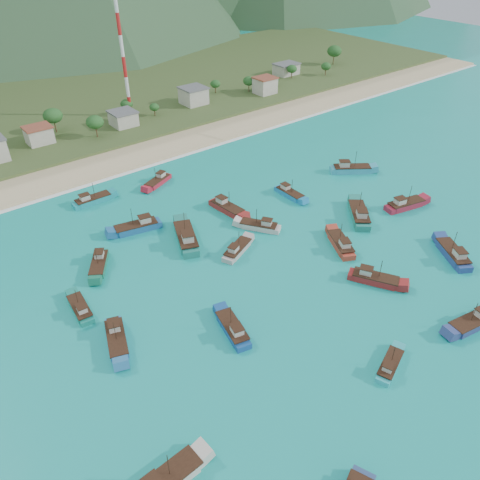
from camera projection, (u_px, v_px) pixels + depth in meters
ground at (269, 307)px, 90.42m from camera, size 600.00×600.00×0.00m
beach at (96, 166)px, 141.23m from camera, size 400.00×18.00×1.20m
land at (30, 112)px, 180.46m from camera, size 400.00×110.00×2.40m
surf_line at (110, 178)px, 135.12m from camera, size 400.00×2.50×0.08m
village at (63, 129)px, 153.45m from camera, size 216.46×27.78×7.27m
vegetation at (60, 127)px, 153.13m from camera, size 276.35×25.86×9.27m
radio_tower at (123, 57)px, 160.91m from camera, size 1.20×1.20×41.56m
boat_0 at (237, 250)px, 104.84m from camera, size 9.75×6.28×5.56m
boat_2 at (80, 309)px, 89.18m from camera, size 3.46×9.17×5.30m
boat_3 at (227, 208)px, 119.51m from camera, size 4.26×11.03×6.36m
boat_4 at (93, 200)px, 122.93m from camera, size 10.27×3.05×6.06m
boat_6 at (473, 323)px, 85.90m from camera, size 11.11×5.13×6.33m
boat_12 at (405, 205)px, 120.76m from camera, size 11.62×5.73×6.59m
boat_13 at (290, 194)px, 125.98m from camera, size 2.92×9.54×5.62m
boat_14 at (351, 169)px, 137.56m from camera, size 11.64×9.79×7.00m
boat_15 at (233, 329)px, 84.68m from camera, size 5.15×10.35×5.88m
boat_18 at (158, 182)px, 131.65m from camera, size 9.96×6.58×5.70m
boat_19 at (390, 366)px, 78.04m from camera, size 8.52×4.99×4.84m
boat_20 at (186, 238)px, 107.94m from camera, size 8.62×13.59×7.74m
boat_22 at (117, 340)px, 82.55m from camera, size 6.30×10.84×6.15m
boat_23 at (341, 244)px, 106.41m from camera, size 7.61×10.77×6.22m
boat_24 at (99, 265)px, 100.33m from camera, size 7.70×9.79×5.78m
boat_25 at (137, 227)px, 112.08m from camera, size 11.77×5.64×6.69m
boat_26 at (259, 226)px, 112.73m from camera, size 7.91×9.84×5.84m
boat_28 at (453, 254)px, 103.18m from camera, size 8.66×11.29×6.62m
boat_31 at (374, 279)px, 96.28m from camera, size 7.74×10.52×6.11m
boat_32 at (359, 215)px, 116.48m from camera, size 10.84×11.83×7.33m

